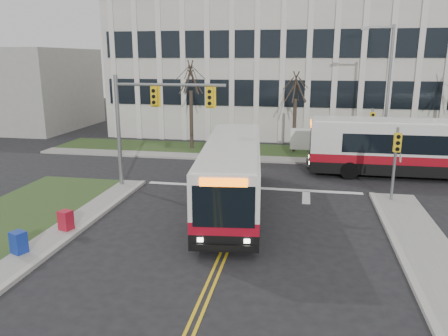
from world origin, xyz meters
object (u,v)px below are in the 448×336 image
streetlight (386,87)px  newspaper_box_blue (19,244)px  bus_main (232,175)px  directory_sign (300,139)px  newspaper_box_red (66,222)px  bus_cross (418,150)px

streetlight → newspaper_box_blue: bearing=-130.2°
bus_main → newspaper_box_blue: bus_main is taller
bus_main → streetlight: bearing=46.3°
directory_sign → newspaper_box_red: bearing=-118.6°
bus_main → newspaper_box_blue: size_ratio=12.39×
directory_sign → bus_cross: (7.03, -5.12, 0.53)m
newspaper_box_red → bus_cross: bearing=53.5°
newspaper_box_red → bus_main: bearing=53.2°
bus_cross → newspaper_box_blue: 22.16m
bus_main → bus_cross: (10.10, 7.45, 0.13)m
directory_sign → bus_cross: 8.71m
directory_sign → streetlight: bearing=-13.2°
bus_cross → newspaper_box_blue: bearing=-50.1°
streetlight → bus_cross: (1.50, -3.82, -3.49)m
directory_sign → newspaper_box_red: (-9.31, -17.10, -0.70)m
directory_sign → bus_main: size_ratio=0.17×
bus_cross → directory_sign: bearing=-126.6°
bus_cross → newspaper_box_red: bus_cross is taller
streetlight → bus_main: streetlight is taller
directory_sign → bus_main: bearing=-103.7°
streetlight → bus_cross: streetlight is taller
directory_sign → newspaper_box_red: size_ratio=2.11×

